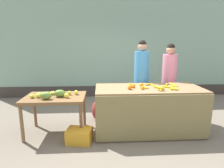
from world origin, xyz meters
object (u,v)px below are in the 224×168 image
produce_sack (98,110)px  produce_crate (79,136)px  vendor_woman_pink_shirt (169,81)px  vendor_woman_blue_shirt (141,80)px

produce_sack → produce_crate: bearing=-107.8°
vendor_woman_pink_shirt → produce_sack: 1.84m
produce_crate → produce_sack: produce_sack is taller
vendor_woman_blue_shirt → produce_sack: (-1.02, -0.10, -0.70)m
vendor_woman_blue_shirt → vendor_woman_pink_shirt: bearing=3.8°
vendor_woman_blue_shirt → produce_crate: size_ratio=4.22×
vendor_woman_blue_shirt → vendor_woman_pink_shirt: vendor_woman_blue_shirt is taller
vendor_woman_pink_shirt → vendor_woman_blue_shirt: bearing=-176.2°
produce_crate → produce_sack: (0.33, 1.03, 0.11)m
vendor_woman_blue_shirt → produce_sack: bearing=-174.6°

